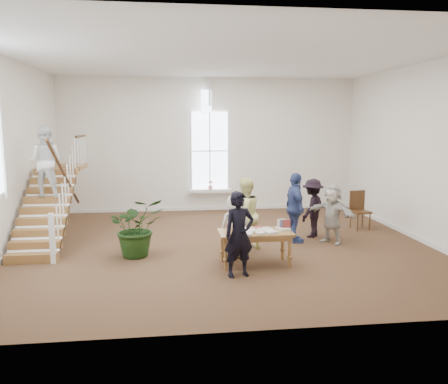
{
  "coord_description": "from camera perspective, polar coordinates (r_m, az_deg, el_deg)",
  "views": [
    {
      "loc": [
        -1.28,
        -10.37,
        3.01
      ],
      "look_at": [
        0.01,
        0.4,
        1.27
      ],
      "focal_mm": 35.0,
      "sensor_mm": 36.0,
      "label": 1
    }
  ],
  "objects": [
    {
      "name": "woman_cluster_a",
      "position": [
        11.12,
        9.26,
        -2.04
      ],
      "size": [
        0.5,
        1.07,
        1.77
      ],
      "primitive_type": "imported",
      "rotation": [
        0.0,
        0.0,
        1.64
      ],
      "color": "#364682",
      "rests_on": "ground"
    },
    {
      "name": "police_officer",
      "position": [
        8.56,
        1.99,
        -5.54
      ],
      "size": [
        0.7,
        0.55,
        1.69
      ],
      "primitive_type": "imported",
      "rotation": [
        0.0,
        0.0,
        0.27
      ],
      "color": "black",
      "rests_on": "ground"
    },
    {
      "name": "person_yellow",
      "position": [
        10.3,
        2.71,
        -2.94
      ],
      "size": [
        1.06,
        1.0,
        1.73
      ],
      "primitive_type": "imported",
      "rotation": [
        0.0,
        0.0,
        3.7
      ],
      "color": "#F7F39A",
      "rests_on": "ground"
    },
    {
      "name": "ground",
      "position": [
        10.87,
        0.22,
        -6.98
      ],
      "size": [
        10.0,
        10.0,
        0.0
      ],
      "primitive_type": "plane",
      "color": "#4F381F",
      "rests_on": "ground"
    },
    {
      "name": "elderly_woman",
      "position": [
        9.81,
        1.45,
        -4.48
      ],
      "size": [
        0.78,
        0.59,
        1.42
      ],
      "primitive_type": "imported",
      "rotation": [
        0.0,
        0.0,
        3.36
      ],
      "color": "beige",
      "rests_on": "ground"
    },
    {
      "name": "floor_plant",
      "position": [
        10.07,
        -11.31,
        -4.51
      ],
      "size": [
        1.44,
        1.33,
        1.35
      ],
      "primitive_type": "imported",
      "rotation": [
        0.0,
        0.0,
        0.26
      ],
      "color": "#183310",
      "rests_on": "ground"
    },
    {
      "name": "woman_cluster_b",
      "position": [
        11.74,
        11.46,
        -2.07
      ],
      "size": [
        1.09,
        1.14,
        1.55
      ],
      "primitive_type": "imported",
      "rotation": [
        0.0,
        0.0,
        4.01
      ],
      "color": "black",
      "rests_on": "ground"
    },
    {
      "name": "library_table",
      "position": [
        9.31,
        4.18,
        -5.66
      ],
      "size": [
        1.56,
        0.81,
        0.79
      ],
      "rotation": [
        0.0,
        0.0,
        0.02
      ],
      "color": "brown",
      "rests_on": "ground"
    },
    {
      "name": "room_shell",
      "position": [
        15.05,
        -1.82,
        -0.91
      ],
      "size": [
        10.49,
        10.0,
        10.0
      ],
      "color": "silver",
      "rests_on": "ground"
    },
    {
      "name": "staircase",
      "position": [
        11.62,
        -22.04,
        1.55
      ],
      "size": [
        1.1,
        4.1,
        2.92
      ],
      "color": "brown",
      "rests_on": "ground"
    },
    {
      "name": "woman_cluster_c",
      "position": [
        11.25,
        13.94,
        -2.78
      ],
      "size": [
        1.17,
        1.39,
        1.5
      ],
      "primitive_type": "imported",
      "rotation": [
        0.0,
        0.0,
        5.33
      ],
      "color": "beige",
      "rests_on": "ground"
    },
    {
      "name": "side_chair",
      "position": [
        13.02,
        17.21,
        -1.94
      ],
      "size": [
        0.52,
        0.52,
        1.09
      ],
      "rotation": [
        0.0,
        0.0,
        0.12
      ],
      "color": "#341E0E",
      "rests_on": "ground"
    }
  ]
}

